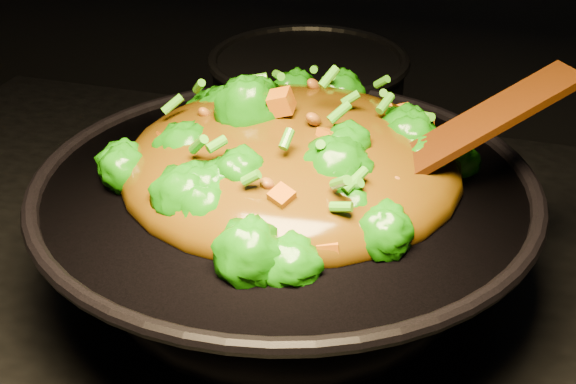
% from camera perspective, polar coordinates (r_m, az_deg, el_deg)
% --- Properties ---
extents(wok, '(0.59, 0.59, 0.13)m').
position_cam_1_polar(wok, '(0.79, -0.22, -3.50)').
color(wok, black).
rests_on(wok, stovetop).
extents(stir_fry, '(0.38, 0.38, 0.11)m').
position_cam_1_polar(stir_fry, '(0.75, 0.24, 5.22)').
color(stir_fry, '#197708').
rests_on(stir_fry, wok).
extents(spatula, '(0.24, 0.20, 0.12)m').
position_cam_1_polar(spatula, '(0.73, 10.61, 3.13)').
color(spatula, '#321606').
rests_on(spatula, wok).
extents(back_pot, '(0.26, 0.26, 0.14)m').
position_cam_1_polar(back_pot, '(1.06, 1.42, 6.15)').
color(back_pot, black).
rests_on(back_pot, stovetop).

